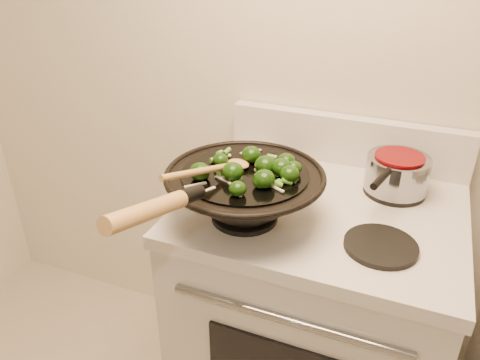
% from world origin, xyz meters
% --- Properties ---
extents(stove, '(0.78, 0.67, 1.08)m').
position_xyz_m(stove, '(-0.11, 1.17, 0.47)').
color(stove, silver).
rests_on(stove, ground).
extents(wok, '(0.42, 0.69, 0.26)m').
position_xyz_m(wok, '(-0.29, 1.01, 1.00)').
color(wok, black).
rests_on(wok, stove).
extents(stirfry, '(0.26, 0.30, 0.05)m').
position_xyz_m(stirfry, '(-0.26, 1.01, 1.08)').
color(stirfry, black).
rests_on(stirfry, wok).
extents(wooden_spoon, '(0.13, 0.29, 0.08)m').
position_xyz_m(wooden_spoon, '(-0.34, 0.97, 1.09)').
color(wooden_spoon, '#B78848').
rests_on(wooden_spoon, wok).
extents(saucepan, '(0.18, 0.29, 0.11)m').
position_xyz_m(saucepan, '(0.07, 1.32, 0.99)').
color(saucepan, gray).
rests_on(saucepan, stove).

